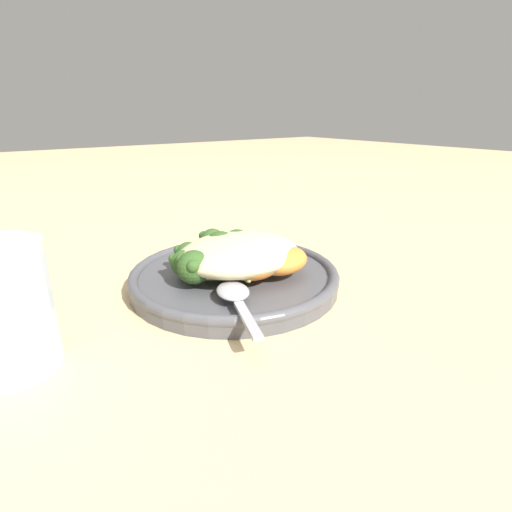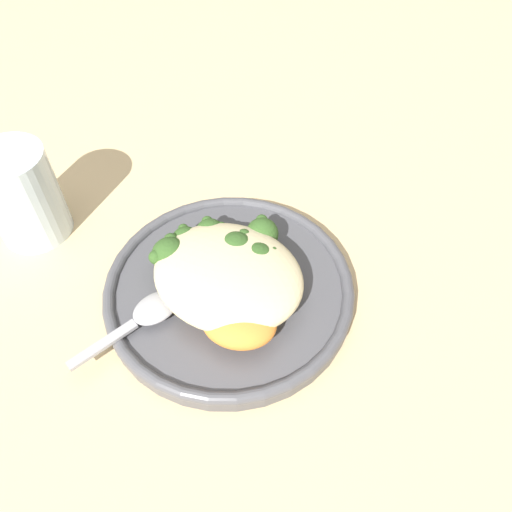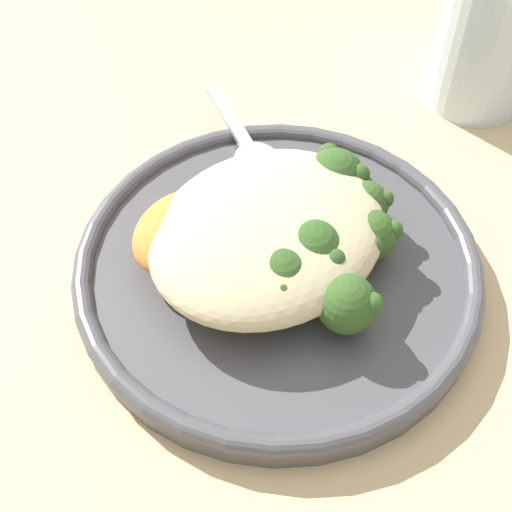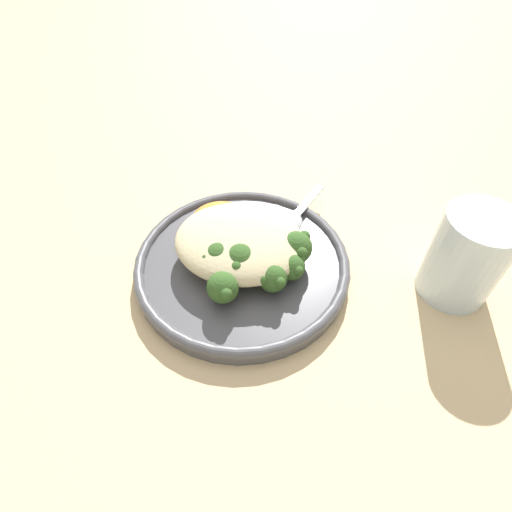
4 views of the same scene
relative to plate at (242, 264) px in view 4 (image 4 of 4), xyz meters
The scene contains 13 objects.
ground_plane 0.02m from the plate, 157.81° to the left, with size 4.00×4.00×0.00m, color #D6B784.
plate is the anchor object (origin of this frame).
quinoa_mound 0.03m from the plate, 157.92° to the left, with size 0.14×0.12×0.04m, color beige.
broccoli_stalk_0 0.03m from the plate, 136.96° to the right, with size 0.06×0.10×0.04m.
broccoli_stalk_1 0.05m from the plate, 94.31° to the right, with size 0.04×0.13×0.03m.
broccoli_stalk_2 0.03m from the plate, 72.69° to the right, with size 0.04×0.09×0.04m.
broccoli_stalk_3 0.04m from the plate, 20.87° to the right, with size 0.07×0.11×0.03m.
broccoli_stalk_4 0.04m from the plate, ahead, with size 0.09×0.08×0.03m.
broccoli_stalk_5 0.06m from the plate, 16.50° to the left, with size 0.09×0.05×0.04m.
sweet_potato_chunk_0 0.06m from the plate, 130.62° to the left, with size 0.07×0.05×0.03m, color orange.
sweet_potato_chunk_1 0.04m from the plate, 95.61° to the left, with size 0.07×0.06×0.03m, color orange.
spoon 0.08m from the plate, 56.75° to the left, with size 0.06×0.11×0.01m.
water_glass 0.23m from the plate, ahead, with size 0.07×0.07×0.10m, color silver.
Camera 4 is at (0.09, -0.29, 0.35)m, focal length 28.00 mm.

